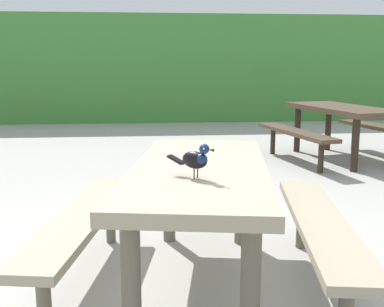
# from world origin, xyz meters

# --- Properties ---
(ground_plane) EXTENTS (60.00, 60.00, 0.00)m
(ground_plane) POSITION_xyz_m (0.00, 0.00, 0.00)
(ground_plane) COLOR #A3A099
(hedge_wall) EXTENTS (28.00, 1.86, 2.40)m
(hedge_wall) POSITION_xyz_m (0.00, 8.94, 1.20)
(hedge_wall) COLOR #428438
(hedge_wall) RESTS_ON ground
(picnic_table_foreground) EXTENTS (1.94, 1.96, 0.74)m
(picnic_table_foreground) POSITION_xyz_m (0.15, 0.12, 0.56)
(picnic_table_foreground) COLOR gray
(picnic_table_foreground) RESTS_ON ground
(bird_grackle) EXTENTS (0.23, 0.21, 0.18)m
(bird_grackle) POSITION_xyz_m (0.10, -0.20, 0.84)
(bird_grackle) COLOR black
(bird_grackle) RESTS_ON picnic_table_foreground
(picnic_table_mid_left) EXTENTS (2.00, 2.02, 0.74)m
(picnic_table_mid_left) POSITION_xyz_m (2.49, 3.69, 0.56)
(picnic_table_mid_left) COLOR #473828
(picnic_table_mid_left) RESTS_ON ground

